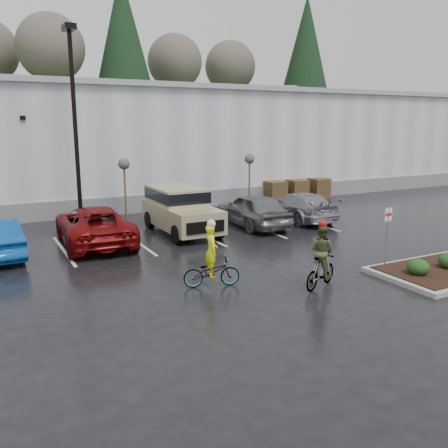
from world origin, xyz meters
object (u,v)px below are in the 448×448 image
sapling_mid (124,167)px  sapling_east (250,162)px  lamppost (74,107)px  suv_tan (182,211)px  pallet_stack_c (318,188)px  fire_lane_sign (387,230)px  car_grey (252,210)px  pallet_stack_a (275,192)px  pallet_stack_b (297,190)px  cyclist_hivis (212,266)px  car_far_silver (299,206)px  car_red (94,225)px  cyclist_olive (321,263)px

sapling_mid → sapling_east: (7.50, 0.00, 0.00)m
lamppost → suv_tan: bearing=-40.5°
sapling_mid → pallet_stack_c: bearing=4.2°
fire_lane_sign → car_grey: size_ratio=0.45×
pallet_stack_a → pallet_stack_b: size_ratio=1.00×
sapling_east → sapling_mid: bearing=180.0°
sapling_east → cyclist_hivis: (-8.17, -11.50, -2.07)m
car_far_silver → fire_lane_sign: bearing=77.1°
cyclist_hivis → car_grey: bearing=-22.8°
car_red → suv_tan: bearing=-174.3°
lamppost → car_grey: (7.45, -3.60, -4.86)m
lamppost → car_far_silver: 12.03m
suv_tan → car_far_silver: (6.54, -0.12, -0.31)m
lamppost → sapling_mid: lamppost is taller
lamppost → fire_lane_sign: (7.80, -11.80, -4.28)m
sapling_mid → car_grey: 7.02m
fire_lane_sign → car_far_silver: size_ratio=0.44×
suv_tan → cyclist_olive: size_ratio=2.41×
pallet_stack_c → sapling_mid: bearing=-175.8°
lamppost → cyclist_hivis: (1.83, -10.50, -5.02)m
pallet_stack_b → suv_tan: bearing=-152.8°
pallet_stack_c → cyclist_olive: cyclist_olive is taller
car_red → cyclist_olive: bearing=122.5°
pallet_stack_c → car_red: size_ratio=0.23×
sapling_east → car_far_silver: size_ratio=0.64×
car_far_silver → cyclist_olive: size_ratio=2.35×
car_grey → suv_tan: bearing=-3.9°
suv_tan → car_grey: 3.60m
car_grey → cyclist_olive: bearing=73.2°
lamppost → sapling_mid: 4.00m
suv_tan → cyclist_hivis: (-2.03, -7.20, -0.37)m
cyclist_hivis → cyclist_olive: 3.33m
pallet_stack_c → cyclist_olive: 18.09m
lamppost → car_far_silver: size_ratio=1.86×
pallet_stack_a → suv_tan: bearing=-148.5°
car_far_silver → cyclist_hivis: cyclist_hivis is taller
pallet_stack_b → fire_lane_sign: 15.23m
lamppost → pallet_stack_c: size_ratio=6.83×
pallet_stack_a → suv_tan: suv_tan is taller
pallet_stack_a → pallet_stack_c: bearing=0.0°
pallet_stack_c → car_far_silver: 7.79m
pallet_stack_b → car_far_silver: bearing=-125.0°
pallet_stack_a → fire_lane_sign: 14.60m
pallet_stack_c → fire_lane_sign: size_ratio=0.61×
sapling_mid → car_grey: size_ratio=0.66×
car_red → suv_tan: suv_tan is taller
pallet_stack_b → pallet_stack_c: size_ratio=1.00×
pallet_stack_c → car_far_silver: bearing=-135.9°
car_red → car_grey: bearing=-177.8°
pallet_stack_a → cyclist_olive: (-7.77, -14.14, 0.11)m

